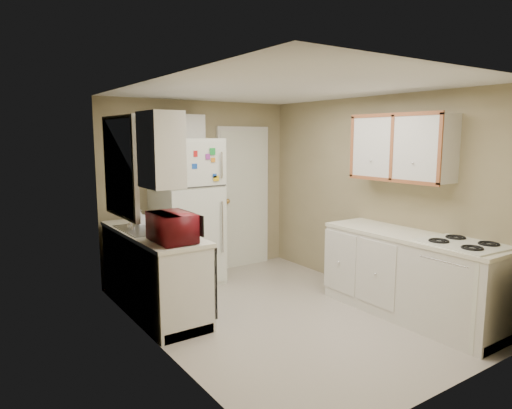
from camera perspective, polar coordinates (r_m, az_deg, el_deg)
floor at (r=5.12m, az=3.24°, el=-13.54°), size 3.80×3.80×0.00m
ceiling at (r=4.77m, az=3.49°, el=14.26°), size 3.80×3.80×0.00m
wall_left at (r=4.11m, az=-12.30°, el=-1.81°), size 3.80×3.80×0.00m
wall_right at (r=5.76m, az=14.47°, el=1.05°), size 3.80×3.80×0.00m
wall_back at (r=6.40m, az=-7.09°, el=1.99°), size 2.80×2.80×0.00m
wall_front at (r=3.52m, az=22.65°, el=-4.01°), size 2.80×2.80×0.00m
left_counter at (r=5.21m, az=-12.71°, el=-8.12°), size 0.60×1.80×0.90m
dishwasher at (r=4.78m, az=-6.76°, el=-8.96°), size 0.03×0.58×0.72m
sink at (r=5.24m, az=-13.47°, el=-3.41°), size 0.54×0.74×0.16m
microwave at (r=4.51m, az=-10.38°, el=-2.76°), size 0.52×0.29×0.35m
soap_bottle at (r=5.44m, az=-14.27°, el=-1.50°), size 0.10×0.10×0.19m
window_blinds at (r=5.06m, az=-16.52°, el=4.52°), size 0.10×0.98×1.08m
upper_cabinet_left at (r=4.31m, az=-11.80°, el=6.71°), size 0.30×0.45×0.70m
refrigerator at (r=6.01m, az=-8.78°, el=-0.89°), size 0.81×0.79×1.90m
cabinet_over_fridge at (r=6.05m, az=-9.98°, el=9.14°), size 0.70×0.30×0.40m
interior_door at (r=6.73m, az=-1.60°, el=0.83°), size 0.86×0.06×2.08m
right_counter at (r=5.19m, az=18.65°, el=-8.42°), size 0.60×2.00×0.90m
stove at (r=4.91m, az=24.17°, el=-9.73°), size 0.64×0.77×0.89m
upper_cabinet_right at (r=5.28m, az=17.73°, el=6.80°), size 0.30×1.20×0.70m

